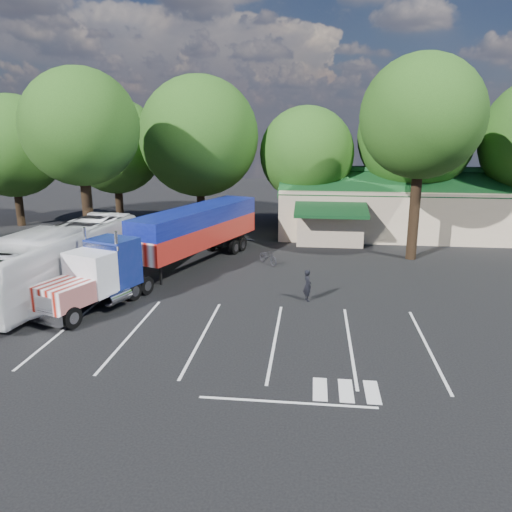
# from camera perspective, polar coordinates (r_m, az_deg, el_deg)

# --- Properties ---
(ground) EXTENTS (120.00, 120.00, 0.00)m
(ground) POSITION_cam_1_polar(r_m,az_deg,el_deg) (27.82, -3.44, -4.13)
(ground) COLOR black
(ground) RESTS_ON ground
(event_hall) EXTENTS (24.20, 14.12, 5.55)m
(event_hall) POSITION_cam_1_polar(r_m,az_deg,el_deg) (45.16, 18.17, 5.40)
(event_hall) COLOR #C3AC91
(event_hall) RESTS_ON ground
(tree_row_a) EXTENTS (9.00, 9.00, 11.68)m
(tree_row_a) POSITION_cam_1_polar(r_m,az_deg,el_deg) (50.12, -26.10, 11.21)
(tree_row_a) COLOR black
(tree_row_a) RESTS_ON ground
(tree_row_b) EXTENTS (8.40, 8.40, 11.35)m
(tree_row_b) POSITION_cam_1_polar(r_m,az_deg,el_deg) (47.17, -15.77, 11.97)
(tree_row_b) COLOR black
(tree_row_b) RESTS_ON ground
(tree_row_c) EXTENTS (10.00, 10.00, 13.05)m
(tree_row_c) POSITION_cam_1_polar(r_m,az_deg,el_deg) (43.21, -6.53, 13.41)
(tree_row_c) COLOR black
(tree_row_c) RESTS_ON ground
(tree_row_d) EXTENTS (8.00, 8.00, 10.60)m
(tree_row_d) POSITION_cam_1_polar(r_m,az_deg,el_deg) (43.48, 5.81, 11.52)
(tree_row_d) COLOR black
(tree_row_d) RESTS_ON ground
(tree_row_e) EXTENTS (9.60, 9.60, 12.90)m
(tree_row_e) POSITION_cam_1_polar(r_m,az_deg,el_deg) (44.70, 17.79, 12.93)
(tree_row_e) COLOR black
(tree_row_e) RESTS_ON ground
(tree_near_left) EXTENTS (7.60, 7.60, 12.65)m
(tree_near_left) POSITION_cam_1_polar(r_m,az_deg,el_deg) (35.32, -19.42, 13.66)
(tree_near_left) COLOR black
(tree_near_left) RESTS_ON ground
(tree_near_right) EXTENTS (8.00, 8.00, 13.50)m
(tree_near_right) POSITION_cam_1_polar(r_m,az_deg,el_deg) (35.08, 18.45, 14.81)
(tree_near_right) COLOR black
(tree_near_right) RESTS_ON ground
(semi_truck) EXTENTS (8.71, 18.46, 3.95)m
(semi_truck) POSITION_cam_1_polar(r_m,az_deg,el_deg) (31.22, -9.16, 2.07)
(semi_truck) COLOR black
(semi_truck) RESTS_ON ground
(woman) EXTENTS (0.62, 0.73, 1.69)m
(woman) POSITION_cam_1_polar(r_m,az_deg,el_deg) (26.36, 5.90, -3.33)
(woman) COLOR black
(woman) RESTS_ON ground
(bicycle) EXTENTS (1.75, 1.93, 1.02)m
(bicycle) POSITION_cam_1_polar(r_m,az_deg,el_deg) (33.12, 1.39, -0.08)
(bicycle) COLOR black
(bicycle) RESTS_ON ground
(tour_bus) EXTENTS (4.54, 13.31, 3.63)m
(tour_bus) POSITION_cam_1_polar(r_m,az_deg,el_deg) (29.40, -21.40, -0.41)
(tour_bus) COLOR silver
(tour_bus) RESTS_ON ground
(silver_sedan) EXTENTS (3.88, 1.79, 1.23)m
(silver_sedan) POSITION_cam_1_polar(r_m,az_deg,el_deg) (40.85, 9.98, 2.71)
(silver_sedan) COLOR #9B9EA2
(silver_sedan) RESTS_ON ground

